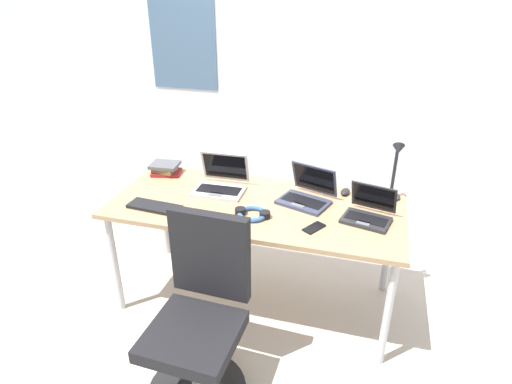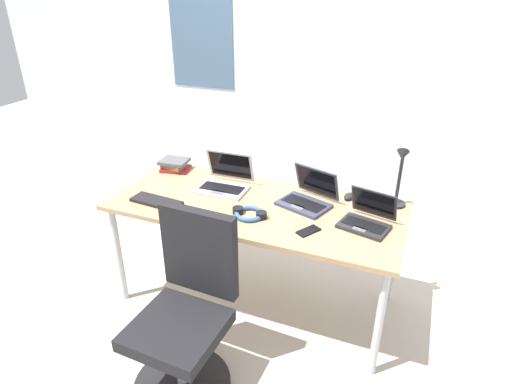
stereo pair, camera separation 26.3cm
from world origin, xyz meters
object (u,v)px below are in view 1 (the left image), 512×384
at_px(cell_phone, 314,228).
at_px(book_stack, 165,169).
at_px(computer_mouse, 345,192).
at_px(laptop_back_right, 368,213).
at_px(laptop_mid_desk, 307,195).
at_px(headphones, 253,214).
at_px(laptop_center, 221,183).
at_px(external_keyboard, 155,207).
at_px(office_chair, 200,327).
at_px(desk_lamp, 395,171).

xyz_separation_m(cell_phone, book_stack, (-1.14, 0.46, 0.04)).
height_order(computer_mouse, cell_phone, computer_mouse).
distance_m(laptop_back_right, cell_phone, 0.34).
distance_m(laptop_mid_desk, headphones, 0.39).
height_order(laptop_center, computer_mouse, laptop_center).
distance_m(external_keyboard, cell_phone, 0.97).
xyz_separation_m(laptop_mid_desk, headphones, (-0.27, -0.27, -0.03)).
bearing_deg(office_chair, book_stack, 123.13).
relative_size(laptop_back_right, external_keyboard, 0.95).
bearing_deg(book_stack, laptop_mid_desk, -7.69).
distance_m(headphones, book_stack, 0.87).
xyz_separation_m(laptop_center, headphones, (0.30, -0.28, -0.03)).
height_order(external_keyboard, cell_phone, external_keyboard).
relative_size(laptop_center, laptop_mid_desk, 0.88).
bearing_deg(desk_lamp, cell_phone, -130.64).
bearing_deg(laptop_back_right, book_stack, 169.44).
bearing_deg(cell_phone, computer_mouse, 106.35).
bearing_deg(laptop_mid_desk, computer_mouse, 36.87).
distance_m(desk_lamp, laptop_center, 1.10).
bearing_deg(external_keyboard, headphones, 10.80).
bearing_deg(desk_lamp, headphones, -150.86).
bearing_deg(laptop_center, laptop_back_right, -7.91).
relative_size(headphones, office_chair, 0.22).
bearing_deg(office_chair, laptop_mid_desk, 66.38).
distance_m(laptop_mid_desk, cell_phone, 0.33).
relative_size(laptop_center, external_keyboard, 0.99).
bearing_deg(laptop_center, office_chair, -77.73).
bearing_deg(laptop_back_right, cell_phone, -145.88).
bearing_deg(desk_lamp, external_keyboard, -159.98).
height_order(computer_mouse, office_chair, office_chair).
relative_size(laptop_center, office_chair, 0.34).
bearing_deg(book_stack, desk_lamp, 0.69).
height_order(laptop_back_right, computer_mouse, laptop_back_right).
distance_m(laptop_center, laptop_mid_desk, 0.57).
xyz_separation_m(laptop_back_right, external_keyboard, (-1.25, -0.22, -0.03)).
distance_m(computer_mouse, headphones, 0.66).
relative_size(desk_lamp, cell_phone, 2.94).
relative_size(headphones, book_stack, 0.95).
bearing_deg(cell_phone, office_chair, -99.94).
bearing_deg(external_keyboard, cell_phone, 5.89).
bearing_deg(office_chair, computer_mouse, 59.79).
distance_m(external_keyboard, computer_mouse, 1.21).
distance_m(laptop_back_right, headphones, 0.67).
xyz_separation_m(computer_mouse, book_stack, (-1.26, -0.03, 0.02)).
xyz_separation_m(laptop_mid_desk, external_keyboard, (-0.87, -0.34, -0.03)).
xyz_separation_m(desk_lamp, cell_phone, (-0.41, -0.47, -0.19)).
height_order(laptop_mid_desk, external_keyboard, laptop_mid_desk).
height_order(laptop_mid_desk, cell_phone, laptop_mid_desk).
relative_size(desk_lamp, office_chair, 0.41).
distance_m(desk_lamp, computer_mouse, 0.33).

